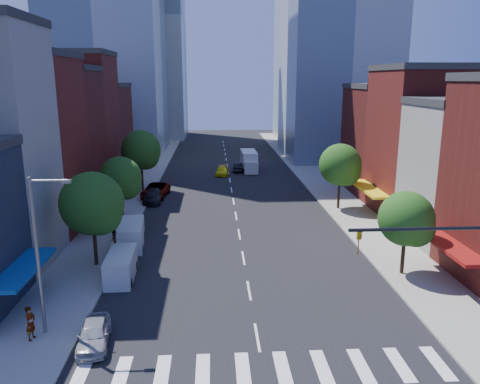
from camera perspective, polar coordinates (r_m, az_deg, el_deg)
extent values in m
plane|color=black|center=(27.56, 2.11, -17.28)|extent=(220.00, 220.00, 0.00)
cube|color=gray|center=(65.86, -12.12, 0.97)|extent=(5.00, 120.00, 0.15)
cube|color=gray|center=(66.74, 9.60, 1.25)|extent=(5.00, 120.00, 0.15)
cube|color=silver|center=(25.04, 2.80, -20.79)|extent=(19.00, 3.00, 0.01)
cube|color=maroon|center=(48.22, -26.16, 4.90)|extent=(12.00, 9.00, 16.00)
cube|color=#581616|center=(56.15, -22.83, 5.76)|extent=(12.00, 8.00, 15.00)
cube|color=maroon|center=(64.07, -20.43, 7.72)|extent=(12.00, 9.00, 17.00)
cube|color=#581616|center=(73.36, -18.18, 6.96)|extent=(12.00, 10.00, 13.00)
cube|color=maroon|center=(53.37, 22.75, 5.41)|extent=(12.00, 10.00, 15.00)
cube|color=#581616|center=(62.56, 18.71, 5.88)|extent=(12.00, 10.00, 13.00)
cube|color=#9EA5AD|center=(120.36, -11.47, 19.97)|extent=(18.00, 18.00, 56.00)
cylinder|color=black|center=(22.15, 21.85, -4.19)|extent=(7.00, 0.16, 0.16)
imported|color=gold|center=(21.25, 14.32, -6.06)|extent=(0.22, 0.18, 1.10)
cylinder|color=slate|center=(28.03, -23.46, -7.37)|extent=(0.20, 0.20, 9.00)
cylinder|color=slate|center=(26.53, -22.31, 1.29)|extent=(2.00, 0.14, 0.14)
cube|color=slate|center=(26.26, -20.44, 1.22)|extent=(0.50, 0.25, 0.18)
cylinder|color=black|center=(37.70, -17.28, -5.64)|extent=(0.28, 0.28, 3.92)
sphere|color=#244A15|center=(36.87, -17.60, -1.32)|extent=(4.80, 4.80, 4.80)
sphere|color=#244A15|center=(36.62, -16.73, -2.49)|extent=(3.36, 3.36, 3.36)
cylinder|color=black|center=(48.02, -14.21, -1.50)|extent=(0.28, 0.28, 3.64)
sphere|color=#244A15|center=(47.40, -14.40, 1.69)|extent=(4.20, 4.20, 4.20)
sphere|color=#244A15|center=(47.13, -13.71, 0.85)|extent=(2.94, 2.94, 2.94)
cylinder|color=black|center=(61.40, -11.85, 2.15)|extent=(0.28, 0.28, 4.20)
sphere|color=#244A15|center=(60.87, -11.99, 5.06)|extent=(5.00, 5.00, 5.00)
sphere|color=#244A15|center=(60.60, -11.43, 4.33)|extent=(3.50, 3.50, 3.50)
cylinder|color=black|center=(36.57, 19.28, -6.87)|extent=(0.28, 0.28, 3.36)
sphere|color=#244A15|center=(35.80, 19.59, -3.08)|extent=(4.00, 4.00, 4.00)
sphere|color=#244A15|center=(35.95, 20.58, -4.10)|extent=(2.80, 2.80, 2.80)
cylinder|color=black|center=(52.82, 11.96, 0.14)|extent=(0.28, 0.28, 3.92)
sphere|color=#244A15|center=(52.23, 12.12, 3.28)|extent=(4.60, 4.60, 4.60)
sphere|color=#244A15|center=(52.23, 12.80, 2.46)|extent=(3.22, 3.22, 3.22)
imported|color=#9F9FA3|center=(27.69, -17.38, -16.18)|extent=(2.00, 4.11, 1.35)
imported|color=black|center=(40.28, -13.45, -6.35)|extent=(1.49, 3.99, 1.30)
imported|color=#999999|center=(58.35, -10.28, 0.20)|extent=(3.38, 6.22, 1.65)
imported|color=black|center=(55.99, -10.57, -0.47)|extent=(2.22, 5.15, 1.48)
cube|color=silver|center=(35.31, -14.31, -8.75)|extent=(2.01, 4.66, 1.93)
cube|color=black|center=(33.61, -14.78, -9.44)|extent=(1.73, 0.98, 0.83)
cylinder|color=black|center=(34.29, -16.03, -10.73)|extent=(0.26, 0.71, 0.70)
cylinder|color=black|center=(34.02, -13.24, -10.75)|extent=(0.26, 0.71, 0.70)
cylinder|color=black|center=(37.11, -15.17, -8.76)|extent=(0.26, 0.71, 0.70)
cylinder|color=black|center=(36.86, -12.61, -8.76)|extent=(0.26, 0.71, 0.70)
cube|color=silver|center=(41.62, -13.11, -5.08)|extent=(2.51, 5.22, 2.12)
cube|color=black|center=(39.72, -13.31, -5.55)|extent=(1.96, 1.19, 0.91)
cylinder|color=black|center=(40.32, -14.51, -6.84)|extent=(0.33, 0.79, 0.77)
cylinder|color=black|center=(40.18, -11.91, -6.77)|extent=(0.33, 0.79, 0.77)
cylinder|color=black|center=(43.54, -14.10, -5.28)|extent=(0.33, 0.79, 0.77)
cylinder|color=black|center=(43.41, -11.71, -5.21)|extent=(0.33, 0.79, 0.77)
imported|color=yellow|center=(70.71, -2.18, 2.59)|extent=(2.14, 4.53, 1.28)
imported|color=black|center=(73.48, -0.27, 3.05)|extent=(1.65, 4.16, 1.35)
imported|color=#999999|center=(84.60, 1.45, 4.44)|extent=(1.56, 3.87, 1.32)
cube|color=silver|center=(74.59, 1.08, 3.87)|extent=(2.39, 6.20, 3.03)
cube|color=silver|center=(71.15, 1.36, 3.00)|extent=(2.12, 1.75, 1.90)
cylinder|color=black|center=(71.91, 0.47, 2.62)|extent=(0.30, 0.86, 0.85)
cylinder|color=black|center=(72.11, 2.12, 2.64)|extent=(0.30, 0.86, 0.85)
cylinder|color=black|center=(76.09, 0.20, 3.23)|extent=(0.30, 0.86, 0.85)
cylinder|color=black|center=(76.28, 1.76, 3.25)|extent=(0.30, 0.86, 0.85)
imported|color=#999999|center=(29.00, -24.17, -14.36)|extent=(0.59, 0.78, 1.95)
imported|color=#999999|center=(40.70, -15.12, -5.70)|extent=(0.80, 0.95, 1.74)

